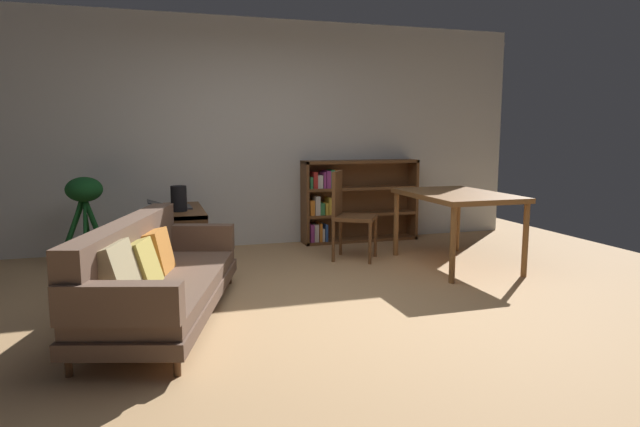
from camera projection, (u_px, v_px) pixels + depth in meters
The scene contains 10 objects.
ground_plane at pixel (323, 310), 4.26m from camera, with size 8.16×8.16×0.00m, color tan.
back_wall_panel at pixel (256, 134), 6.62m from camera, with size 6.80×0.10×2.70m, color silver.
fabric_couch at pixel (153, 275), 3.98m from camera, with size 1.29×2.20×0.74m.
media_console at pixel (185, 237), 5.71m from camera, with size 0.39×1.11×0.59m.
open_laptop at pixel (172, 206), 5.68m from camera, with size 0.45×0.34×0.09m.
desk_speaker at pixel (179, 199), 5.45m from camera, with size 0.16×0.16×0.25m.
potted_floor_plant at pixel (85, 215), 5.59m from camera, with size 0.42×0.47×0.92m.
dining_table at pixel (457, 200), 5.61m from camera, with size 0.88×1.31×0.76m.
dining_chair_near at pixel (348, 211), 5.91m from camera, with size 0.58×0.57×0.96m.
bookshelf at pixel (352, 201), 6.93m from camera, with size 1.49×0.29×1.03m.
Camera 1 is at (-1.23, -3.92, 1.37)m, focal length 30.76 mm.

